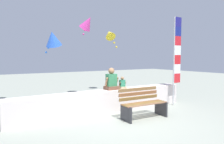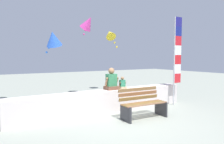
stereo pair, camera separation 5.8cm
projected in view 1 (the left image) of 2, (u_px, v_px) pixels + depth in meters
ground_plane at (128, 121)px, 5.83m from camera, size 40.00×40.00×0.00m
seawall_ledge at (106, 101)px, 6.83m from camera, size 6.27×0.54×0.72m
park_bench at (143, 104)px, 6.17m from camera, size 1.45×0.69×0.88m
person_adult at (111, 81)px, 6.94m from camera, size 0.48×0.36×0.74m
person_child at (122, 84)px, 7.19m from camera, size 0.28×0.20×0.42m
flag_banner at (176, 54)px, 7.78m from camera, size 0.39×0.05×3.33m
kite_blue at (53, 39)px, 8.17m from camera, size 1.00×1.01×0.96m
kite_magenta at (87, 23)px, 9.40m from camera, size 0.85×0.96×0.98m
kite_yellow at (110, 34)px, 8.64m from camera, size 0.60×0.65×0.86m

